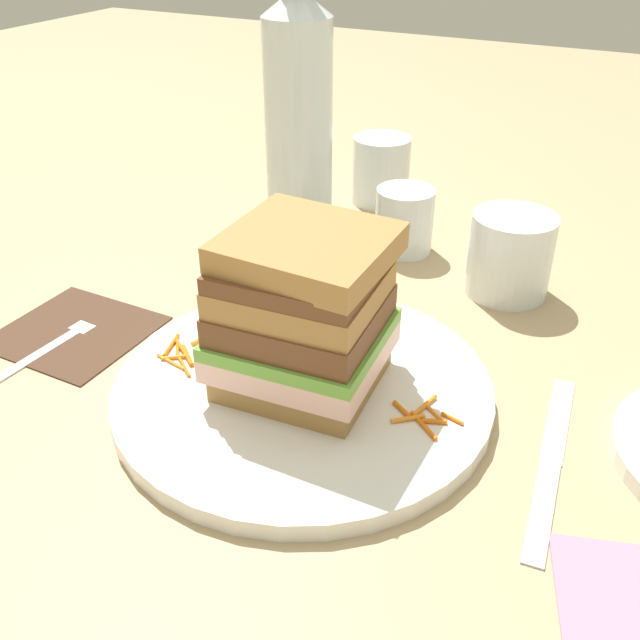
{
  "coord_description": "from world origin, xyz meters",
  "views": [
    {
      "loc": [
        0.22,
        -0.42,
        0.35
      ],
      "look_at": [
        0.01,
        0.01,
        0.05
      ],
      "focal_mm": 39.97,
      "sensor_mm": 36.0,
      "label": 1
    }
  ],
  "objects_px": {
    "main_plate": "(303,388)",
    "napkin_dark": "(76,331)",
    "juice_glass": "(509,259)",
    "empty_tumbler_0": "(381,170)",
    "fork": "(56,340)",
    "knife": "(550,464)",
    "water_bottle": "(298,113)",
    "empty_tumbler_1": "(404,220)",
    "napkin_pink": "(635,600)",
    "sandwich": "(303,314)"
  },
  "relations": [
    {
      "from": "main_plate",
      "to": "napkin_dark",
      "type": "height_order",
      "value": "main_plate"
    },
    {
      "from": "juice_glass",
      "to": "empty_tumbler_0",
      "type": "xyz_separation_m",
      "value": [
        -0.2,
        0.16,
        0.01
      ]
    },
    {
      "from": "fork",
      "to": "juice_glass",
      "type": "relative_size",
      "value": 2.04
    },
    {
      "from": "juice_glass",
      "to": "fork",
      "type": "bearing_deg",
      "value": -140.28
    },
    {
      "from": "fork",
      "to": "knife",
      "type": "relative_size",
      "value": 0.83
    },
    {
      "from": "water_bottle",
      "to": "empty_tumbler_1",
      "type": "distance_m",
      "value": 0.16
    },
    {
      "from": "knife",
      "to": "napkin_pink",
      "type": "relative_size",
      "value": 2.28
    },
    {
      "from": "napkin_pink",
      "to": "empty_tumbler_1",
      "type": "bearing_deg",
      "value": 127.82
    },
    {
      "from": "empty_tumbler_0",
      "to": "napkin_pink",
      "type": "height_order",
      "value": "empty_tumbler_0"
    },
    {
      "from": "main_plate",
      "to": "juice_glass",
      "type": "relative_size",
      "value": 3.67
    },
    {
      "from": "sandwich",
      "to": "knife",
      "type": "xyz_separation_m",
      "value": [
        0.19,
        0.01,
        -0.07
      ]
    },
    {
      "from": "sandwich",
      "to": "juice_glass",
      "type": "xyz_separation_m",
      "value": [
        0.1,
        0.24,
        -0.04
      ]
    },
    {
      "from": "napkin_dark",
      "to": "empty_tumbler_1",
      "type": "xyz_separation_m",
      "value": [
        0.2,
        0.3,
        0.03
      ]
    },
    {
      "from": "empty_tumbler_1",
      "to": "napkin_pink",
      "type": "height_order",
      "value": "empty_tumbler_1"
    },
    {
      "from": "main_plate",
      "to": "napkin_pink",
      "type": "distance_m",
      "value": 0.27
    },
    {
      "from": "main_plate",
      "to": "fork",
      "type": "bearing_deg",
      "value": -171.63
    },
    {
      "from": "empty_tumbler_1",
      "to": "main_plate",
      "type": "bearing_deg",
      "value": -84.88
    },
    {
      "from": "main_plate",
      "to": "empty_tumbler_1",
      "type": "height_order",
      "value": "empty_tumbler_1"
    },
    {
      "from": "empty_tumbler_0",
      "to": "knife",
      "type": "bearing_deg",
      "value": -53.13
    },
    {
      "from": "juice_glass",
      "to": "napkin_pink",
      "type": "bearing_deg",
      "value": -63.92
    },
    {
      "from": "sandwich",
      "to": "water_bottle",
      "type": "relative_size",
      "value": 0.42
    },
    {
      "from": "napkin_dark",
      "to": "empty_tumbler_0",
      "type": "relative_size",
      "value": 1.53
    },
    {
      "from": "knife",
      "to": "empty_tumbler_1",
      "type": "height_order",
      "value": "empty_tumbler_1"
    },
    {
      "from": "fork",
      "to": "juice_glass",
      "type": "bearing_deg",
      "value": 39.72
    },
    {
      "from": "knife",
      "to": "empty_tumbler_0",
      "type": "xyz_separation_m",
      "value": [
        -0.3,
        0.39,
        0.04
      ]
    },
    {
      "from": "juice_glass",
      "to": "empty_tumbler_1",
      "type": "distance_m",
      "value": 0.13
    },
    {
      "from": "knife",
      "to": "juice_glass",
      "type": "relative_size",
      "value": 2.46
    },
    {
      "from": "empty_tumbler_1",
      "to": "fork",
      "type": "bearing_deg",
      "value": -122.83
    },
    {
      "from": "juice_glass",
      "to": "empty_tumbler_1",
      "type": "height_order",
      "value": "juice_glass"
    },
    {
      "from": "main_plate",
      "to": "knife",
      "type": "bearing_deg",
      "value": 2.22
    },
    {
      "from": "empty_tumbler_0",
      "to": "juice_glass",
      "type": "bearing_deg",
      "value": -38.37
    },
    {
      "from": "water_bottle",
      "to": "napkin_dark",
      "type": "bearing_deg",
      "value": -104.71
    },
    {
      "from": "sandwich",
      "to": "knife",
      "type": "bearing_deg",
      "value": 2.11
    },
    {
      "from": "main_plate",
      "to": "empty_tumbler_1",
      "type": "bearing_deg",
      "value": 95.12
    },
    {
      "from": "main_plate",
      "to": "juice_glass",
      "type": "distance_m",
      "value": 0.26
    },
    {
      "from": "main_plate",
      "to": "napkin_pink",
      "type": "relative_size",
      "value": 3.39
    },
    {
      "from": "water_bottle",
      "to": "empty_tumbler_0",
      "type": "relative_size",
      "value": 3.68
    },
    {
      "from": "sandwich",
      "to": "fork",
      "type": "relative_size",
      "value": 0.78
    },
    {
      "from": "main_plate",
      "to": "water_bottle",
      "type": "distance_m",
      "value": 0.34
    },
    {
      "from": "main_plate",
      "to": "empty_tumbler_0",
      "type": "height_order",
      "value": "empty_tumbler_0"
    },
    {
      "from": "knife",
      "to": "empty_tumbler_1",
      "type": "xyz_separation_m",
      "value": [
        -0.22,
        0.28,
        0.03
      ]
    },
    {
      "from": "sandwich",
      "to": "juice_glass",
      "type": "height_order",
      "value": "sandwich"
    },
    {
      "from": "sandwich",
      "to": "napkin_dark",
      "type": "relative_size",
      "value": 1.02
    },
    {
      "from": "napkin_pink",
      "to": "sandwich",
      "type": "bearing_deg",
      "value": 162.12
    },
    {
      "from": "sandwich",
      "to": "juice_glass",
      "type": "bearing_deg",
      "value": 67.44
    },
    {
      "from": "napkin_dark",
      "to": "water_bottle",
      "type": "height_order",
      "value": "water_bottle"
    },
    {
      "from": "knife",
      "to": "juice_glass",
      "type": "xyz_separation_m",
      "value": [
        -0.09,
        0.23,
        0.03
      ]
    },
    {
      "from": "napkin_dark",
      "to": "juice_glass",
      "type": "height_order",
      "value": "juice_glass"
    },
    {
      "from": "main_plate",
      "to": "sandwich",
      "type": "height_order",
      "value": "sandwich"
    },
    {
      "from": "water_bottle",
      "to": "napkin_pink",
      "type": "xyz_separation_m",
      "value": [
        0.41,
        -0.36,
        -0.14
      ]
    }
  ]
}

